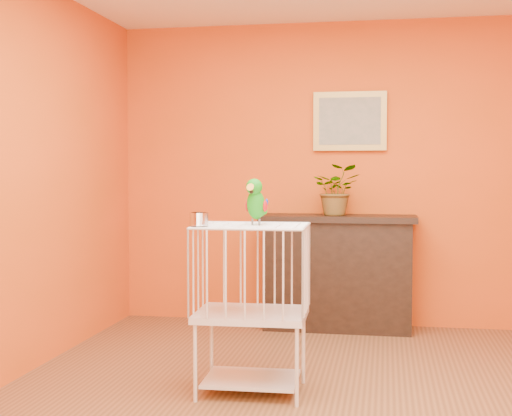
# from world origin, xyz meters

# --- Properties ---
(ground) EXTENTS (4.50, 4.50, 0.00)m
(ground) POSITION_xyz_m (0.00, 0.00, 0.00)
(ground) COLOR brown
(ground) RESTS_ON ground
(room_shell) EXTENTS (4.50, 4.50, 4.50)m
(room_shell) POSITION_xyz_m (0.00, 0.00, 1.58)
(room_shell) COLOR #E05015
(room_shell) RESTS_ON ground
(console_cabinet) EXTENTS (1.29, 0.46, 0.96)m
(console_cabinet) POSITION_xyz_m (-0.08, 2.02, 0.48)
(console_cabinet) COLOR black
(console_cabinet) RESTS_ON ground
(potted_plant) EXTENTS (0.39, 0.43, 0.33)m
(potted_plant) POSITION_xyz_m (-0.09, 2.02, 1.12)
(potted_plant) COLOR #26722D
(potted_plant) RESTS_ON console_cabinet
(framed_picture) EXTENTS (0.62, 0.04, 0.50)m
(framed_picture) POSITION_xyz_m (0.00, 2.22, 1.75)
(framed_picture) COLOR #A3813A
(framed_picture) RESTS_ON room_shell
(birdcage) EXTENTS (0.67, 0.52, 1.01)m
(birdcage) POSITION_xyz_m (-0.47, 0.22, 0.52)
(birdcage) COLOR silver
(birdcage) RESTS_ON ground
(feed_cup) EXTENTS (0.11, 0.11, 0.08)m
(feed_cup) POSITION_xyz_m (-0.75, 0.05, 1.05)
(feed_cup) COLOR silver
(feed_cup) RESTS_ON birdcage
(parrot) EXTENTS (0.14, 0.25, 0.28)m
(parrot) POSITION_xyz_m (-0.45, 0.24, 1.15)
(parrot) COLOR #59544C
(parrot) RESTS_ON birdcage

